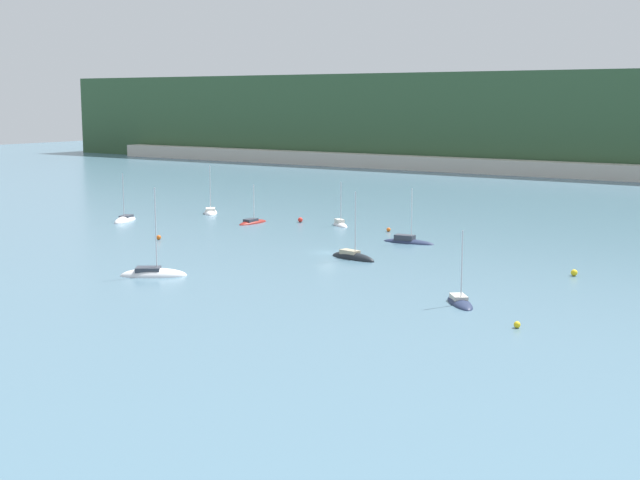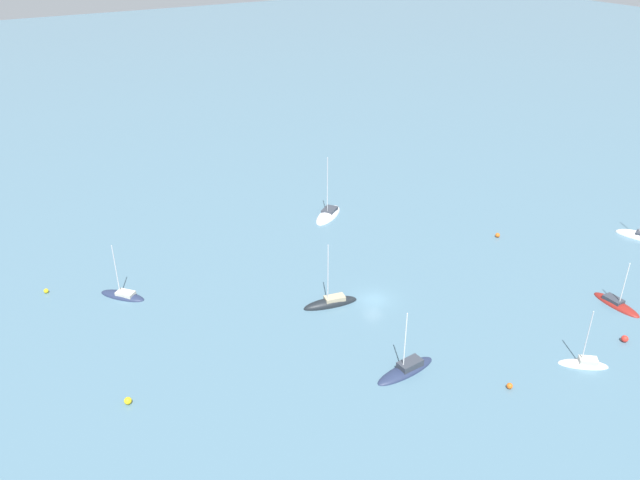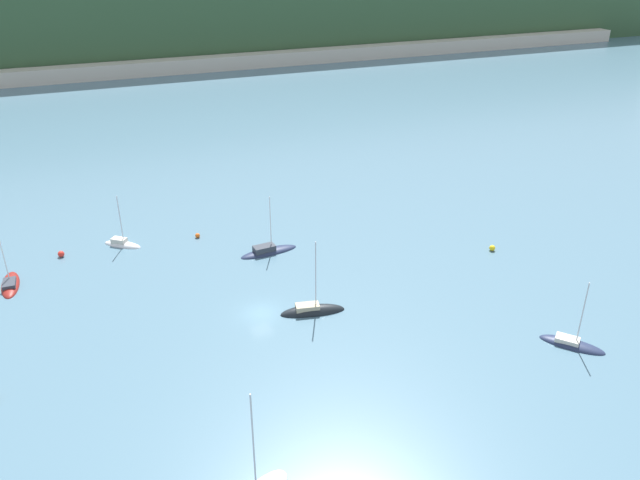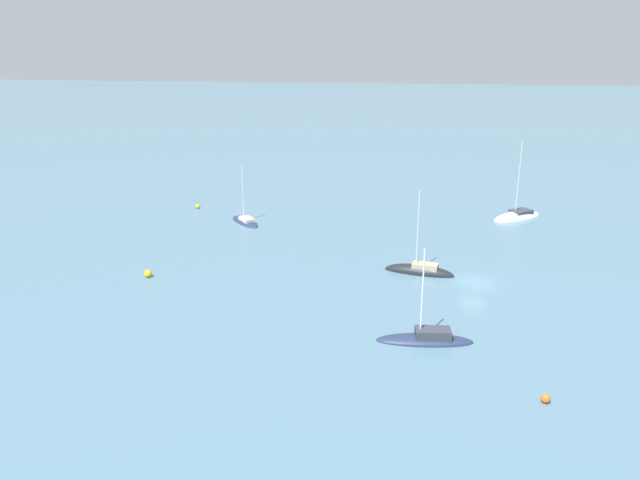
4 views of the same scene
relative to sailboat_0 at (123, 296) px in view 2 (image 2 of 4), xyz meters
name	(u,v)px [view 2 (image 2 of 4)]	position (x,y,z in m)	size (l,w,h in m)	color
ground_plane	(374,300)	(-30.03, 18.68, -0.09)	(600.00, 600.00, 0.00)	slate
sailboat_0	(123,296)	(0.00, 0.00, 0.00)	(6.14, 6.68, 8.67)	#232D4C
sailboat_1	(616,304)	(-58.19, 36.63, -0.01)	(2.22, 7.16, 7.44)	maroon
sailboat_2	(584,364)	(-43.66, 43.06, 0.04)	(5.66, 5.00, 8.33)	silver
sailboat_3	(331,304)	(-24.28, 16.58, 0.00)	(8.03, 3.49, 10.38)	black
sailboat_5	(640,237)	(-79.08, 25.68, -0.03)	(5.40, 8.16, 9.71)	silver
sailboat_6	(406,370)	(-24.65, 33.14, 0.05)	(8.56, 3.02, 9.04)	#232D4C
sailboat_7	(328,215)	(-38.56, -7.82, -0.01)	(8.52, 7.39, 12.13)	silver
mooring_buoy_0	(498,235)	(-58.64, 13.52, 0.28)	(0.75, 0.75, 0.75)	orange
mooring_buoy_1	(625,339)	(-51.91, 42.53, 0.35)	(0.88, 0.88, 0.88)	red
mooring_buoy_2	(128,401)	(5.20, 22.05, 0.33)	(0.84, 0.84, 0.84)	yellow
mooring_buoy_3	(510,386)	(-32.97, 41.52, 0.26)	(0.70, 0.70, 0.70)	orange
mooring_buoy_4	(46,291)	(9.16, -6.40, 0.24)	(0.67, 0.67, 0.67)	yellow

